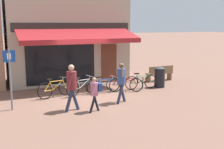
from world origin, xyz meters
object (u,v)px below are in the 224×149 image
(bicycle_blue, at_px, (104,86))
(pedestrian_child, at_px, (95,90))
(bicycle_red, at_px, (124,84))
(litter_bin, at_px, (160,77))
(pedestrian_adult, at_px, (121,79))
(bicycle_green, at_px, (141,82))
(pedestrian_second_adult, at_px, (72,83))
(bicycle_orange, at_px, (55,89))
(parking_sign, at_px, (10,73))
(bicycle_silver, at_px, (82,87))
(park_bench, at_px, (160,73))

(bicycle_blue, bearing_deg, pedestrian_child, -120.29)
(bicycle_red, relative_size, litter_bin, 1.50)
(pedestrian_child, bearing_deg, bicycle_red, -130.26)
(pedestrian_adult, bearing_deg, bicycle_blue, -94.91)
(bicycle_blue, height_order, bicycle_green, bicycle_green)
(pedestrian_second_adult, distance_m, litter_bin, 5.60)
(bicycle_orange, xyz_separation_m, bicycle_red, (3.26, -0.26, -0.03))
(bicycle_red, bearing_deg, parking_sign, -143.14)
(pedestrian_adult, distance_m, pedestrian_child, 1.57)
(bicycle_green, bearing_deg, pedestrian_child, -138.25)
(bicycle_orange, relative_size, bicycle_silver, 1.02)
(litter_bin, relative_size, park_bench, 0.67)
(bicycle_blue, bearing_deg, litter_bin, -0.42)
(bicycle_green, distance_m, litter_bin, 1.09)
(bicycle_red, bearing_deg, litter_bin, 29.43)
(pedestrian_adult, bearing_deg, bicycle_silver, -65.50)
(bicycle_silver, relative_size, bicycle_red, 1.04)
(pedestrian_child, relative_size, litter_bin, 1.20)
(pedestrian_adult, xyz_separation_m, pedestrian_second_adult, (-2.14, -0.25, 0.05))
(bicycle_silver, distance_m, pedestrian_second_adult, 2.46)
(pedestrian_child, distance_m, litter_bin, 5.10)
(pedestrian_child, distance_m, pedestrian_second_adult, 0.91)
(bicycle_orange, bearing_deg, bicycle_silver, -23.32)
(bicycle_orange, distance_m, litter_bin, 5.32)
(bicycle_red, relative_size, pedestrian_child, 1.25)
(bicycle_silver, height_order, pedestrian_adult, pedestrian_adult)
(pedestrian_second_adult, bearing_deg, bicycle_silver, -110.22)
(pedestrian_child, bearing_deg, pedestrian_adult, -149.19)
(bicycle_silver, distance_m, bicycle_red, 2.06)
(bicycle_silver, distance_m, park_bench, 5.16)
(bicycle_green, xyz_separation_m, pedestrian_second_adult, (-4.11, -2.07, 0.69))
(parking_sign, bearing_deg, bicycle_red, 10.39)
(bicycle_green, bearing_deg, park_bench, 39.06)
(bicycle_silver, relative_size, park_bench, 1.05)
(bicycle_red, bearing_deg, bicycle_green, 32.90)
(bicycle_orange, height_order, bicycle_silver, bicycle_orange)
(bicycle_silver, bearing_deg, bicycle_green, -21.30)
(bicycle_orange, height_order, pedestrian_adult, pedestrian_adult)
(bicycle_blue, height_order, pedestrian_adult, pedestrian_adult)
(pedestrian_adult, bearing_deg, pedestrian_second_adult, 1.16)
(bicycle_red, relative_size, pedestrian_adult, 0.98)
(bicycle_blue, bearing_deg, pedestrian_second_adult, -137.49)
(bicycle_silver, bearing_deg, pedestrian_second_adult, -137.39)
(bicycle_blue, bearing_deg, park_bench, 18.04)
(bicycle_silver, relative_size, pedestrian_child, 1.30)
(bicycle_orange, xyz_separation_m, pedestrian_child, (0.88, -2.66, 0.42))
(bicycle_blue, relative_size, pedestrian_second_adult, 1.01)
(pedestrian_second_adult, bearing_deg, parking_sign, -19.79)
(bicycle_green, relative_size, pedestrian_adult, 1.04)
(parking_sign, bearing_deg, bicycle_orange, 32.22)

